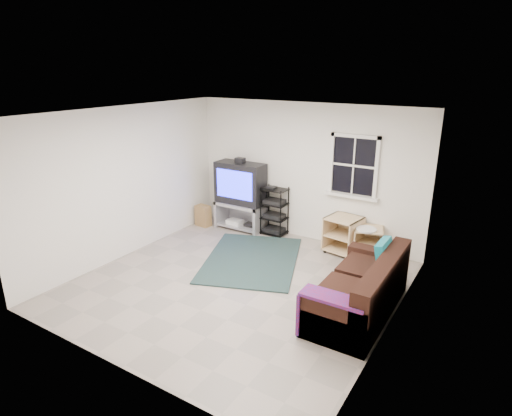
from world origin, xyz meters
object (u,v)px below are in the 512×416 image
Objects in this scene: av_rack at (274,214)px; sofa at (361,292)px; side_table_left at (344,233)px; side_table_right at (368,240)px; tv_unit at (241,190)px.

sofa is at bearing -37.95° from av_rack.
sofa is (0.93, -1.82, -0.04)m from side_table_left.
av_rack is 1.60× the size of side_table_right.
side_table_left is at bearing 0.51° from tv_unit.
side_table_left is 2.05m from sofa.
tv_unit is 2.28m from side_table_left.
av_rack is 0.50× the size of sofa.
tv_unit is 2.71m from side_table_right.
tv_unit reaches higher than sofa.
av_rack reaches higher than side_table_right.
av_rack reaches higher than sofa.
sofa is at bearing -63.04° from side_table_left.
sofa reaches higher than side_table_left.
side_table_left is at bearing -2.23° from av_rack.
av_rack is (0.75, 0.08, -0.39)m from tv_unit.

